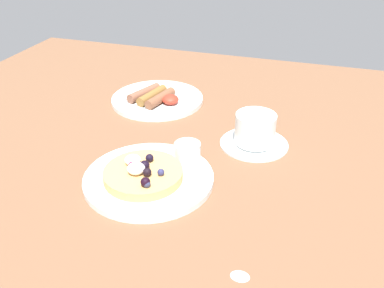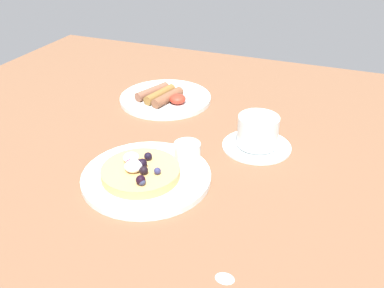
% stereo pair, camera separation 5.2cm
% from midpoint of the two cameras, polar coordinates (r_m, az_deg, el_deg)
% --- Properties ---
extents(ground_plane, '(1.55, 1.36, 0.03)m').
position_cam_midpoint_polar(ground_plane, '(0.86, -1.77, -3.52)').
color(ground_plane, brown).
extents(pancake_plate, '(0.24, 0.24, 0.01)m').
position_cam_midpoint_polar(pancake_plate, '(0.81, -7.67, -4.65)').
color(pancake_plate, white).
rests_on(pancake_plate, ground_plane).
extents(pancake_with_berries, '(0.15, 0.15, 0.04)m').
position_cam_midpoint_polar(pancake_with_berries, '(0.79, -8.53, -3.91)').
color(pancake_with_berries, tan).
rests_on(pancake_with_berries, pancake_plate).
extents(syrup_ramekin, '(0.05, 0.05, 0.03)m').
position_cam_midpoint_polar(syrup_ramekin, '(0.84, -2.29, -0.80)').
color(syrup_ramekin, white).
rests_on(syrup_ramekin, pancake_plate).
extents(breakfast_plate, '(0.24, 0.24, 0.01)m').
position_cam_midpoint_polar(breakfast_plate, '(1.12, -5.99, 5.97)').
color(breakfast_plate, white).
rests_on(breakfast_plate, ground_plane).
extents(fried_breakfast, '(0.15, 0.12, 0.03)m').
position_cam_midpoint_polar(fried_breakfast, '(1.10, -6.64, 6.38)').
color(fried_breakfast, brown).
rests_on(fried_breakfast, breakfast_plate).
extents(coffee_saucer, '(0.15, 0.15, 0.01)m').
position_cam_midpoint_polar(coffee_saucer, '(0.92, 6.74, 0.09)').
color(coffee_saucer, white).
rests_on(coffee_saucer, ground_plane).
extents(coffee_cup, '(0.09, 0.11, 0.06)m').
position_cam_midpoint_polar(coffee_cup, '(0.90, 6.85, 2.17)').
color(coffee_cup, white).
rests_on(coffee_cup, coffee_saucer).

